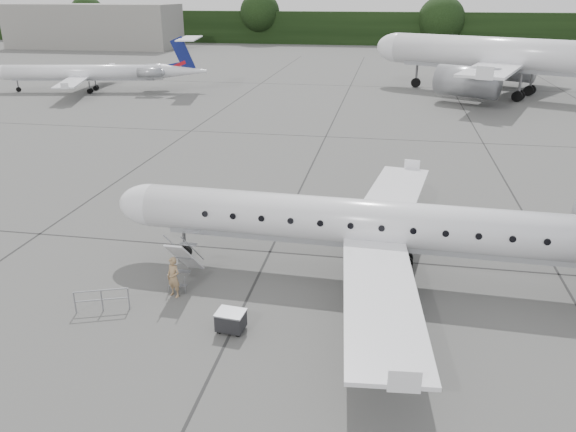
# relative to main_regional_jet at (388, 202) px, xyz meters

# --- Properties ---
(ground) EXTENTS (320.00, 320.00, 0.00)m
(ground) POSITION_rel_main_regional_jet_xyz_m (-1.05, -2.92, -3.81)
(ground) COLOR #575754
(ground) RESTS_ON ground
(treeline) EXTENTS (260.00, 4.00, 8.00)m
(treeline) POSITION_rel_main_regional_jet_xyz_m (-1.05, 127.08, 0.19)
(treeline) COLOR black
(treeline) RESTS_ON ground
(terminal_building) EXTENTS (40.00, 14.00, 10.00)m
(terminal_building) POSITION_rel_main_regional_jet_xyz_m (-71.05, 107.08, 1.19)
(terminal_building) COLOR gray
(terminal_building) RESTS_ON ground
(main_regional_jet) EXTENTS (30.49, 22.46, 7.63)m
(main_regional_jet) POSITION_rel_main_regional_jet_xyz_m (0.00, 0.00, 0.00)
(main_regional_jet) COLOR white
(main_regional_jet) RESTS_ON ground
(airstair) EXTENTS (0.94, 2.53, 2.39)m
(airstair) POSITION_rel_main_regional_jet_xyz_m (-9.08, -2.04, -2.62)
(airstair) COLOR white
(airstair) RESTS_ON ground
(passenger) EXTENTS (0.81, 0.69, 1.89)m
(passenger) POSITION_rel_main_regional_jet_xyz_m (-9.13, -3.45, -2.87)
(passenger) COLOR #9A7A54
(passenger) RESTS_ON ground
(safety_railing) EXTENTS (2.09, 0.83, 1.00)m
(safety_railing) POSITION_rel_main_regional_jet_xyz_m (-11.70, -5.21, -3.31)
(safety_railing) COLOR gray
(safety_railing) RESTS_ON ground
(baggage_cart) EXTENTS (1.15, 0.97, 0.93)m
(baggage_cart) POSITION_rel_main_regional_jet_xyz_m (-5.90, -5.70, -3.35)
(baggage_cart) COLOR black
(baggage_cart) RESTS_ON ground
(bg_narrowbody) EXTENTS (49.48, 44.23, 14.62)m
(bg_narrowbody) POSITION_rel_main_regional_jet_xyz_m (14.90, 53.20, 3.50)
(bg_narrowbody) COLOR white
(bg_narrowbody) RESTS_ON ground
(bg_regional_left) EXTENTS (30.40, 24.30, 7.15)m
(bg_regional_left) POSITION_rel_main_regional_jet_xyz_m (-41.06, 47.05, -0.24)
(bg_regional_left) COLOR white
(bg_regional_left) RESTS_ON ground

